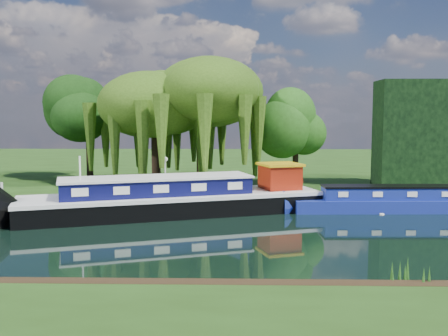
{
  "coord_description": "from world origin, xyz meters",
  "views": [
    {
      "loc": [
        5.38,
        -23.71,
        5.67
      ],
      "look_at": [
        4.71,
        4.77,
        2.8
      ],
      "focal_mm": 40.0,
      "sensor_mm": 36.0,
      "label": 1
    }
  ],
  "objects_px": {
    "dutch_barge": "(176,199)",
    "red_dinghy": "(27,209)",
    "narrowboat": "(390,202)",
    "white_cruiser": "(375,212)"
  },
  "relations": [
    {
      "from": "dutch_barge",
      "to": "red_dinghy",
      "type": "xyz_separation_m",
      "value": [
        -9.5,
        1.28,
        -0.92
      ]
    },
    {
      "from": "red_dinghy",
      "to": "dutch_barge",
      "type": "bearing_deg",
      "value": -114.33
    },
    {
      "from": "dutch_barge",
      "to": "narrowboat",
      "type": "xyz_separation_m",
      "value": [
        12.94,
        1.11,
        -0.31
      ]
    },
    {
      "from": "red_dinghy",
      "to": "white_cruiser",
      "type": "bearing_deg",
      "value": -107.49
    },
    {
      "from": "dutch_barge",
      "to": "red_dinghy",
      "type": "relative_size",
      "value": 5.68
    },
    {
      "from": "red_dinghy",
      "to": "white_cruiser",
      "type": "relative_size",
      "value": 1.37
    },
    {
      "from": "narrowboat",
      "to": "red_dinghy",
      "type": "xyz_separation_m",
      "value": [
        -22.44,
        0.18,
        -0.61
      ]
    },
    {
      "from": "dutch_barge",
      "to": "white_cruiser",
      "type": "xyz_separation_m",
      "value": [
        11.96,
        0.97,
        -0.92
      ]
    },
    {
      "from": "white_cruiser",
      "to": "red_dinghy",
      "type": "bearing_deg",
      "value": 85.5
    },
    {
      "from": "narrowboat",
      "to": "red_dinghy",
      "type": "relative_size",
      "value": 3.73
    }
  ]
}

